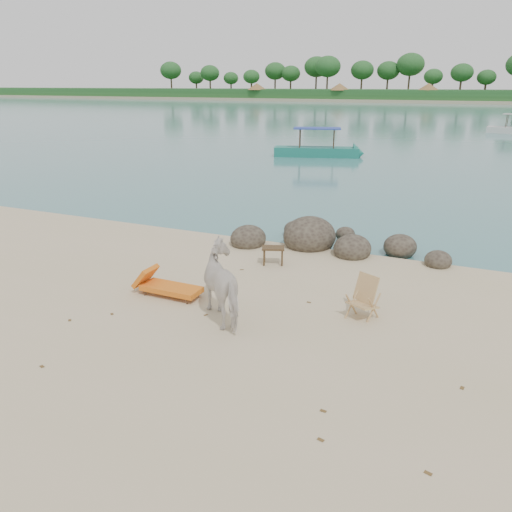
{
  "coord_description": "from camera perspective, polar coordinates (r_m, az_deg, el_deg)",
  "views": [
    {
      "loc": [
        4.01,
        -7.58,
        4.63
      ],
      "look_at": [
        -0.22,
        2.0,
        1.0
      ],
      "focal_mm": 35.0,
      "sensor_mm": 36.0,
      "label": 1
    }
  ],
  "objects": [
    {
      "name": "water",
      "position": [
        97.77,
        22.24,
        15.06
      ],
      "size": [
        400.0,
        400.0,
        0.0
      ],
      "primitive_type": "plane",
      "color": "#3C7979",
      "rests_on": "ground"
    },
    {
      "name": "far_scenery",
      "position": [
        144.34,
        23.32,
        17.07
      ],
      "size": [
        420.0,
        18.0,
        9.5
      ],
      "color": "#1E4C1E",
      "rests_on": "ground"
    },
    {
      "name": "side_table",
      "position": [
        13.35,
        1.97,
        -0.09
      ],
      "size": [
        0.69,
        0.57,
        0.48
      ],
      "primitive_type": null,
      "rotation": [
        0.0,
        0.0,
        0.36
      ],
      "color": "#332314",
      "rests_on": "ground"
    },
    {
      "name": "deck_chair",
      "position": [
        10.48,
        12.12,
        -4.95
      ],
      "size": [
        0.76,
        0.78,
        0.86
      ],
      "primitive_type": null,
      "rotation": [
        0.0,
        0.0,
        -0.45
      ],
      "color": "tan",
      "rests_on": "ground"
    },
    {
      "name": "boat_near",
      "position": [
        34.44,
        6.99,
        13.83
      ],
      "size": [
        6.44,
        3.14,
        3.07
      ],
      "primitive_type": null,
      "rotation": [
        0.0,
        0.0,
        0.29
      ],
      "color": "#176A5B",
      "rests_on": "water"
    },
    {
      "name": "cow",
      "position": [
        10.15,
        -3.32,
        -3.31
      ],
      "size": [
        1.9,
        1.81,
        1.53
      ],
      "primitive_type": "imported",
      "rotation": [
        0.0,
        0.0,
        4.0
      ],
      "color": "silver",
      "rests_on": "ground"
    },
    {
      "name": "dead_leaves",
      "position": [
        9.39,
        -2.15,
        -10.41
      ],
      "size": [
        7.61,
        5.77,
        0.0
      ],
      "color": "brown",
      "rests_on": "ground"
    },
    {
      "name": "far_shore",
      "position": [
        177.68,
        23.5,
        16.14
      ],
      "size": [
        420.0,
        90.0,
        1.4
      ],
      "primitive_type": "cube",
      "color": "tan",
      "rests_on": "ground"
    },
    {
      "name": "lounge_chair",
      "position": [
        11.53,
        -9.67,
        -3.43
      ],
      "size": [
        1.75,
        0.63,
        0.52
      ],
      "primitive_type": null,
      "rotation": [
        0.0,
        0.0,
        -0.01
      ],
      "color": "orange",
      "rests_on": "ground"
    },
    {
      "name": "boulders",
      "position": [
        14.9,
        7.42,
        1.73
      ],
      "size": [
        6.29,
        2.82,
        1.17
      ],
      "rotation": [
        0.0,
        0.0,
        -0.16
      ],
      "color": "#312820",
      "rests_on": "ground"
    }
  ]
}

